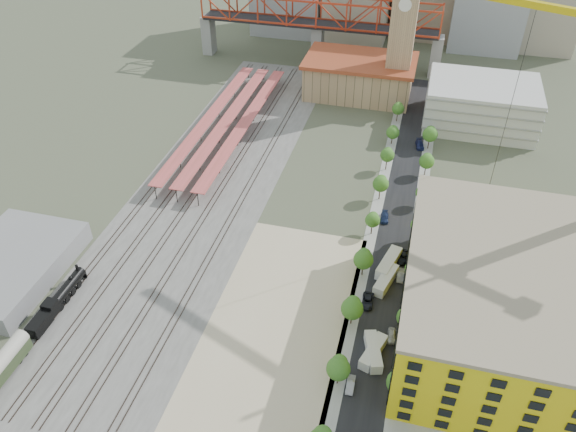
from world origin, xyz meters
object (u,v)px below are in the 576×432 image
(locomotive, at_px, (60,299))
(site_trailer_d, at_px, (389,263))
(construction_building, at_px, (521,303))
(site_trailer_b, at_px, (373,352))
(clock_tower, at_px, (404,18))
(site_trailer_c, at_px, (386,280))
(site_trailer_a, at_px, (373,352))

(locomotive, distance_m, site_trailer_d, 72.19)
(construction_building, height_order, locomotive, construction_building)
(locomotive, height_order, site_trailer_b, locomotive)
(locomotive, bearing_deg, site_trailer_d, 23.89)
(clock_tower, relative_size, site_trailer_b, 5.83)
(site_trailer_b, bearing_deg, site_trailer_d, 73.64)
(clock_tower, relative_size, site_trailer_d, 5.10)
(construction_building, distance_m, site_trailer_b, 29.81)
(site_trailer_c, bearing_deg, clock_tower, 110.22)
(clock_tower, bearing_deg, locomotive, -116.66)
(construction_building, height_order, site_trailer_b, construction_building)
(site_trailer_c, distance_m, site_trailer_d, 5.52)
(clock_tower, relative_size, site_trailer_a, 6.03)
(construction_building, distance_m, site_trailer_c, 28.45)
(locomotive, relative_size, site_trailer_c, 2.13)
(clock_tower, distance_m, construction_building, 107.36)
(clock_tower, distance_m, locomotive, 132.02)
(site_trailer_a, bearing_deg, locomotive, -159.42)
(clock_tower, height_order, site_trailer_a, clock_tower)
(clock_tower, xyz_separation_m, site_trailer_b, (8.00, -112.06, -27.48))
(site_trailer_d, bearing_deg, site_trailer_b, -75.40)
(construction_building, height_order, site_trailer_a, construction_building)
(locomotive, bearing_deg, construction_building, 9.58)
(site_trailer_b, bearing_deg, clock_tower, 77.72)
(locomotive, xyz_separation_m, site_trailer_d, (66.00, 29.23, -0.47))
(construction_building, bearing_deg, site_trailer_b, -155.11)
(site_trailer_b, distance_m, site_trailer_d, 25.77)
(locomotive, bearing_deg, clock_tower, 63.34)
(construction_building, height_order, site_trailer_c, construction_building)
(site_trailer_a, height_order, site_trailer_b, site_trailer_b)
(site_trailer_c, xyz_separation_m, site_trailer_d, (0.00, 5.52, 0.11))
(construction_building, relative_size, site_trailer_c, 5.39)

